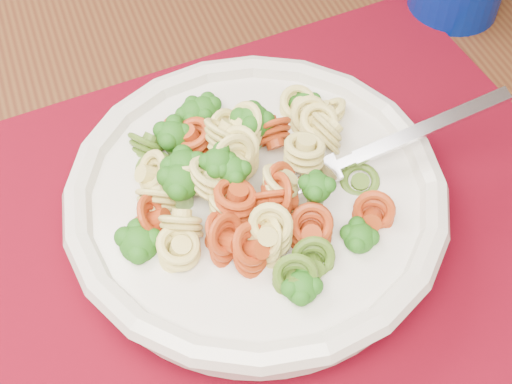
{
  "coord_description": "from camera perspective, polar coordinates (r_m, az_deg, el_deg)",
  "views": [
    {
      "loc": [
        0.26,
        -0.06,
        1.2
      ],
      "look_at": [
        0.27,
        0.23,
        0.82
      ],
      "focal_mm": 50.0,
      "sensor_mm": 36.0,
      "label": 1
    }
  ],
  "objects": [
    {
      "name": "dining_table",
      "position": [
        0.68,
        1.53,
        0.73
      ],
      "size": [
        1.62,
        1.32,
        0.77
      ],
      "rotation": [
        0.0,
        0.0,
        0.34
      ],
      "color": "#4B2B15",
      "rests_on": "ground"
    },
    {
      "name": "placemat",
      "position": [
        0.51,
        0.1,
        -4.11
      ],
      "size": [
        0.61,
        0.56,
        0.0
      ],
      "primitive_type": "cube",
      "rotation": [
        0.0,
        0.0,
        0.42
      ],
      "color": "#620412",
      "rests_on": "dining_table"
    },
    {
      "name": "pasta_bowl",
      "position": [
        0.49,
        0.0,
        -0.69
      ],
      "size": [
        0.26,
        0.26,
        0.05
      ],
      "color": "silver",
      "rests_on": "placemat"
    },
    {
      "name": "pasta_broccoli_heap",
      "position": [
        0.48,
        0.0,
        0.43
      ],
      "size": [
        0.22,
        0.22,
        0.06
      ],
      "primitive_type": null,
      "color": "#DCCC6C",
      "rests_on": "pasta_bowl"
    },
    {
      "name": "fork",
      "position": [
        0.49,
        5.24,
        1.52
      ],
      "size": [
        0.18,
        0.07,
        0.08
      ],
      "primitive_type": null,
      "rotation": [
        0.0,
        -0.35,
        0.23
      ],
      "color": "silver",
      "rests_on": "pasta_bowl"
    }
  ]
}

